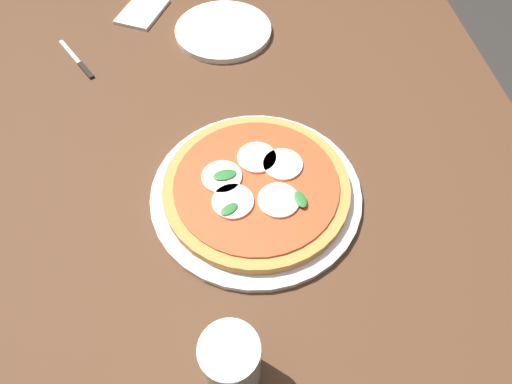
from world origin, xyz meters
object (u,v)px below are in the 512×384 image
(serving_tray, at_px, (256,193))
(glass_cup, at_px, (231,363))
(dining_table, at_px, (243,199))
(pizza, at_px, (256,186))
(knife, at_px, (80,63))
(plate_white, at_px, (223,31))
(napkin, at_px, (142,11))

(serving_tray, relative_size, glass_cup, 3.12)
(dining_table, xyz_separation_m, serving_tray, (-0.06, -0.02, 0.10))
(dining_table, xyz_separation_m, pizza, (-0.05, -0.02, 0.12))
(pizza, height_order, knife, pizza)
(serving_tray, distance_m, knife, 0.53)
(dining_table, bearing_deg, knife, 43.44)
(plate_white, bearing_deg, knife, 102.66)
(plate_white, height_order, knife, plate_white)
(serving_tray, height_order, plate_white, plate_white)
(serving_tray, distance_m, napkin, 0.62)
(dining_table, bearing_deg, napkin, 20.13)
(dining_table, height_order, knife, knife)
(glass_cup, bearing_deg, napkin, 9.21)
(plate_white, bearing_deg, serving_tray, -177.62)
(dining_table, distance_m, plate_white, 0.43)
(pizza, height_order, plate_white, pizza)
(plate_white, xyz_separation_m, glass_cup, (-0.78, 0.05, 0.05))
(plate_white, distance_m, napkin, 0.22)
(napkin, bearing_deg, knife, 143.20)
(dining_table, height_order, glass_cup, glass_cup)
(serving_tray, relative_size, plate_white, 1.64)
(napkin, xyz_separation_m, knife, (-0.18, 0.13, -0.00))
(serving_tray, height_order, pizza, pizza)
(pizza, distance_m, plate_white, 0.47)
(napkin, height_order, glass_cup, glass_cup)
(dining_table, distance_m, napkin, 0.57)
(serving_tray, xyz_separation_m, napkin, (0.58, 0.21, -0.00))
(serving_tray, bearing_deg, glass_cup, 167.01)
(pizza, relative_size, knife, 2.24)
(dining_table, bearing_deg, pizza, -159.07)
(pizza, bearing_deg, plate_white, 2.47)
(pizza, bearing_deg, serving_tray, 166.54)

